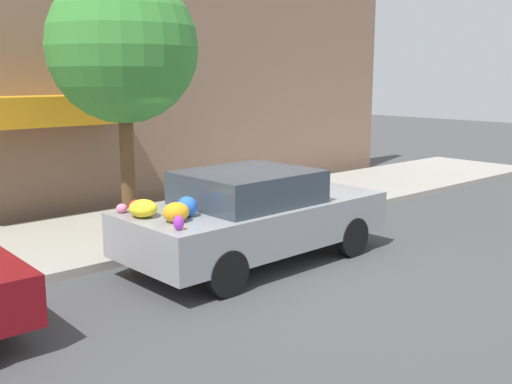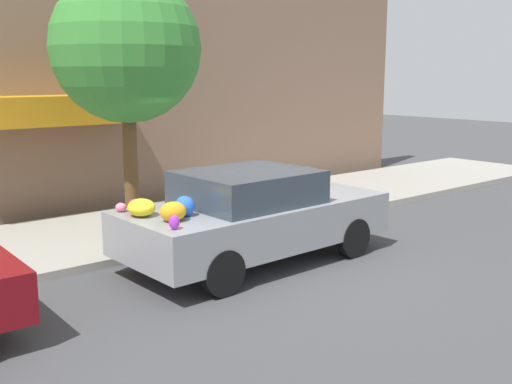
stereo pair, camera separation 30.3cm
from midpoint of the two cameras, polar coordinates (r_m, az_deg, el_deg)
ground_plane at (r=9.34m, az=-1.06°, el=-6.56°), size 60.00×60.00×0.00m
sidewalk_curb at (r=11.44m, az=-9.88°, el=-3.09°), size 24.00×3.20×0.13m
building_facade at (r=13.01m, az=-15.84°, el=10.77°), size 18.00×1.20×5.79m
street_tree at (r=10.24m, az=-13.43°, el=13.16°), size 2.47×2.47×4.37m
fire_hydrant at (r=12.16m, az=4.16°, el=-0.13°), size 0.20×0.20×0.70m
art_car at (r=9.09m, az=-1.21°, el=-2.15°), size 4.24×1.94×1.43m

